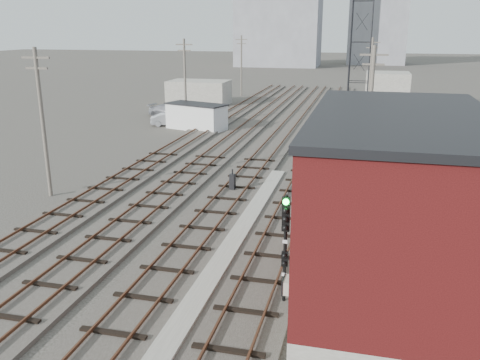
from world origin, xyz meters
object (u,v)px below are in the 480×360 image
(switch_stand, at_px, (232,182))
(car_red, at_px, (182,116))
(car_silver, at_px, (170,119))
(car_grey, at_px, (169,111))
(site_trailer, at_px, (196,116))
(signal_mast, at_px, (285,241))

(switch_stand, height_order, car_red, switch_stand)
(car_silver, distance_m, car_grey, 5.55)
(car_red, bearing_deg, site_trailer, -153.27)
(car_red, xyz_separation_m, car_silver, (-0.60, -2.10, -0.03))
(site_trailer, bearing_deg, car_silver, 178.76)
(switch_stand, relative_size, car_grey, 0.29)
(car_red, relative_size, car_grey, 0.81)
(switch_stand, xyz_separation_m, site_trailer, (-8.95, 19.50, 0.67))
(car_silver, bearing_deg, switch_stand, -169.74)
(site_trailer, bearing_deg, signal_mast, -47.65)
(car_grey, bearing_deg, switch_stand, -140.26)
(site_trailer, height_order, car_red, site_trailer)
(switch_stand, bearing_deg, car_red, 124.26)
(signal_mast, relative_size, car_silver, 1.09)
(car_silver, xyz_separation_m, car_grey, (-2.10, 5.14, 0.06))
(site_trailer, distance_m, car_grey, 8.49)
(site_trailer, xyz_separation_m, car_red, (-2.86, 3.34, -0.65))
(site_trailer, distance_m, car_red, 4.44)
(site_trailer, xyz_separation_m, car_silver, (-3.46, 1.24, -0.68))
(signal_mast, distance_m, car_red, 39.66)
(switch_stand, relative_size, car_silver, 0.35)
(switch_stand, distance_m, car_grey, 29.67)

